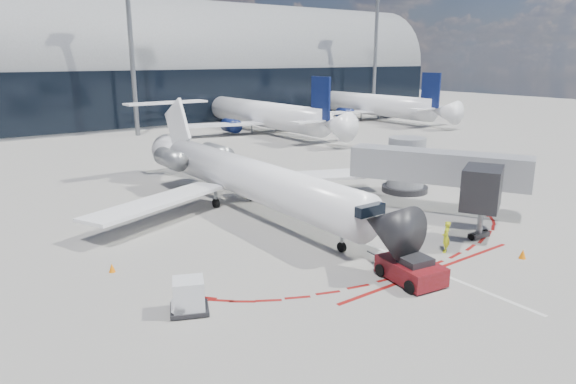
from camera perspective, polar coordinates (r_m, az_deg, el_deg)
ground at (r=37.62m, az=1.97°, el=-3.05°), size 260.00×260.00×0.00m
apron_centerline at (r=39.14m, az=0.17°, el=-2.32°), size 0.25×40.00×0.01m
apron_stop_bar at (r=29.97m, az=15.74°, el=-8.38°), size 14.00×0.25×0.01m
terminal_building at (r=95.81m, az=-23.16°, el=11.82°), size 150.00×24.15×24.00m
jet_bridge at (r=41.50m, az=15.36°, el=2.41°), size 10.03×15.20×4.90m
light_mast_centre at (r=80.88m, az=-17.00°, el=14.84°), size 0.70×0.70×25.00m
light_mast_east at (r=108.39m, az=9.68°, el=15.08°), size 0.70×0.70×25.00m
regional_jet at (r=39.78m, az=-5.01°, el=1.83°), size 25.59×31.56×7.90m
pushback_tug at (r=28.16m, az=13.52°, el=-8.39°), size 2.74×5.60×1.43m
ramp_worker at (r=32.56m, az=17.15°, el=-4.79°), size 0.85×0.79×1.95m
uld_container at (r=24.57m, az=-10.97°, el=-11.31°), size 2.20×2.07×1.65m
safety_cone_left at (r=30.20m, az=-18.97°, el=-7.97°), size 0.36×0.36×0.50m
safety_cone_right at (r=33.40m, az=24.63°, el=-6.27°), size 0.41×0.41×0.57m
bg_airliner_1 at (r=81.73m, az=-3.13°, el=10.63°), size 34.94×37.00×11.31m
bg_airliner_2 at (r=100.03m, az=8.77°, el=11.23°), size 34.95×37.00×11.31m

